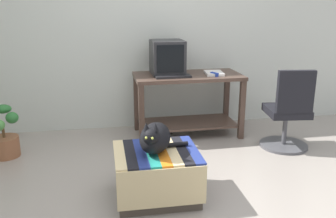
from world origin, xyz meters
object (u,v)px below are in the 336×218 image
(book, at_px, (214,73))
(desk, at_px, (188,94))
(potted_plant, at_px, (3,136))
(tv_monitor, at_px, (167,58))
(ottoman_with_blanket, at_px, (157,174))
(keyboard, at_px, (173,76))
(cat, at_px, (155,138))
(stapler, at_px, (214,74))
(office_chair, at_px, (288,115))

(book, bearing_deg, desk, 178.08)
(desk, relative_size, book, 4.52)
(book, xyz_separation_m, potted_plant, (-2.31, -0.29, -0.52))
(tv_monitor, xyz_separation_m, potted_plant, (-1.78, -0.40, -0.70))
(desk, height_order, potted_plant, desk)
(ottoman_with_blanket, height_order, potted_plant, potted_plant)
(keyboard, bearing_deg, potted_plant, -175.90)
(keyboard, distance_m, cat, 1.38)
(tv_monitor, height_order, potted_plant, tv_monitor)
(ottoman_with_blanket, distance_m, cat, 0.32)
(desk, bearing_deg, ottoman_with_blanket, -112.97)
(book, bearing_deg, stapler, -98.44)
(desk, distance_m, tv_monitor, 0.49)
(desk, height_order, office_chair, office_chair)
(potted_plant, xyz_separation_m, office_chair, (2.97, -0.31, 0.16))
(desk, bearing_deg, stapler, -27.18)
(tv_monitor, height_order, stapler, tv_monitor)
(desk, relative_size, office_chair, 1.40)
(ottoman_with_blanket, distance_m, potted_plant, 1.80)
(potted_plant, bearing_deg, stapler, 4.83)
(desk, height_order, stapler, stapler)
(desk, height_order, cat, desk)
(cat, distance_m, potted_plant, 1.83)
(tv_monitor, distance_m, office_chair, 1.48)
(potted_plant, height_order, stapler, stapler)
(keyboard, xyz_separation_m, stapler, (0.48, 0.00, 0.01))
(keyboard, height_order, ottoman_with_blanket, keyboard)
(tv_monitor, height_order, keyboard, tv_monitor)
(tv_monitor, relative_size, book, 1.41)
(potted_plant, distance_m, stapler, 2.36)
(stapler, bearing_deg, ottoman_with_blanket, -145.42)
(tv_monitor, distance_m, potted_plant, 1.96)
(potted_plant, bearing_deg, tv_monitor, 12.79)
(office_chair, bearing_deg, book, -35.50)
(tv_monitor, xyz_separation_m, cat, (-0.36, -1.52, -0.40))
(keyboard, bearing_deg, book, 9.11)
(ottoman_with_blanket, bearing_deg, book, 57.45)
(ottoman_with_blanket, relative_size, stapler, 6.09)
(desk, distance_m, cat, 1.56)
(stapler, bearing_deg, cat, -145.46)
(desk, xyz_separation_m, cat, (-0.59, -1.44, 0.03))
(keyboard, distance_m, stapler, 0.48)
(book, relative_size, ottoman_with_blanket, 0.41)
(keyboard, height_order, book, book)
(tv_monitor, bearing_deg, stapler, -23.49)
(desk, bearing_deg, cat, -113.16)
(keyboard, relative_size, office_chair, 0.45)
(book, distance_m, potted_plant, 2.39)
(ottoman_with_blanket, xyz_separation_m, cat, (-0.01, -0.02, 0.32))
(keyboard, distance_m, ottoman_with_blanket, 1.44)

